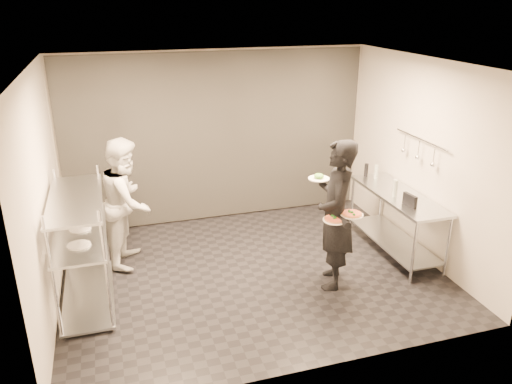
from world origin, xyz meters
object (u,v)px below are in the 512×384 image
object	(u,v)px
pizza_plate_near	(335,219)
bottle_dark	(366,170)
chef	(127,202)
salad_plate	(319,177)
prep_counter	(397,213)
waiter	(336,215)
pass_rack	(81,244)
pizza_plate_far	(352,214)
pos_monitor	(410,200)
bottle_clear	(376,172)
bottle_green	(395,188)

from	to	relation	value
pizza_plate_near	bottle_dark	xyz separation A→B (m)	(1.25, 1.52, 0.01)
chef	salad_plate	bearing A→B (deg)	-99.09
prep_counter	waiter	distance (m)	1.41
pass_rack	pizza_plate_far	world-z (taller)	pass_rack
chef	pos_monitor	bearing A→B (deg)	-94.10
pizza_plate_far	bottle_clear	distance (m)	1.79
waiter	pizza_plate_far	xyz separation A→B (m)	(0.13, -0.17, 0.07)
pizza_plate_far	salad_plate	world-z (taller)	salad_plate
pass_rack	chef	size ratio (longest dim) A/B	0.88
chef	bottle_clear	xyz separation A→B (m)	(3.74, -0.19, 0.12)
waiter	bottle_green	xyz separation A→B (m)	(1.13, 0.48, 0.07)
bottle_dark	prep_counter	bearing A→B (deg)	-83.29
prep_counter	salad_plate	size ratio (longest dim) A/B	6.63
pizza_plate_far	waiter	bearing A→B (deg)	126.92
prep_counter	pos_monitor	xyz separation A→B (m)	(-0.12, -0.45, 0.38)
pizza_plate_near	pos_monitor	xyz separation A→B (m)	(1.23, 0.27, -0.01)
bottle_green	bottle_dark	xyz separation A→B (m)	(0.02, 0.87, -0.02)
chef	pos_monitor	distance (m)	3.84
bottle_clear	bottle_dark	bearing A→B (deg)	128.95
pizza_plate_near	bottle_clear	distance (m)	1.94
salad_plate	bottle_green	world-z (taller)	salad_plate
salad_plate	pos_monitor	size ratio (longest dim) A/B	1.14
chef	salad_plate	xyz separation A→B (m)	(2.37, -1.10, 0.49)
pass_rack	waiter	size ratio (longest dim) A/B	0.82
prep_counter	bottle_dark	size ratio (longest dim) A/B	8.75
chef	pizza_plate_far	size ratio (longest dim) A/B	6.29
waiter	pos_monitor	world-z (taller)	waiter
pass_rack	waiter	world-z (taller)	waiter
chef	bottle_green	size ratio (longest dim) A/B	7.29
waiter	pizza_plate_near	world-z (taller)	waiter
chef	bottle_clear	bearing A→B (deg)	-77.10
pizza_plate_far	bottle_dark	world-z (taller)	bottle_dark
salad_plate	bottle_clear	distance (m)	1.69
waiter	bottle_dark	distance (m)	1.78
chef	bottle_clear	world-z (taller)	chef
pos_monitor	bottle_green	distance (m)	0.38
waiter	chef	xyz separation A→B (m)	(-2.48, 1.41, -0.07)
pos_monitor	bottle_green	size ratio (longest dim) A/B	0.96
prep_counter	pizza_plate_near	world-z (taller)	pizza_plate_near
pizza_plate_near	salad_plate	bearing A→B (deg)	91.89
chef	pizza_plate_far	xyz separation A→B (m)	(2.61, -1.58, 0.15)
bottle_dark	chef	bearing A→B (deg)	179.02
prep_counter	bottle_clear	world-z (taller)	bottle_clear
bottle_clear	prep_counter	bearing A→B (deg)	-90.87
salad_plate	bottle_dark	size ratio (longest dim) A/B	1.32
prep_counter	pizza_plate_far	size ratio (longest dim) A/B	6.26
prep_counter	chef	world-z (taller)	chef
waiter	salad_plate	distance (m)	0.53
pass_rack	waiter	bearing A→B (deg)	-10.03
pos_monitor	pizza_plate_near	bearing A→B (deg)	-174.69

